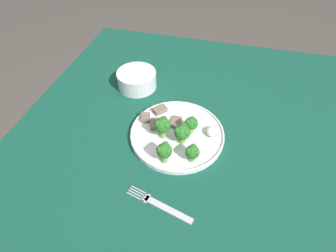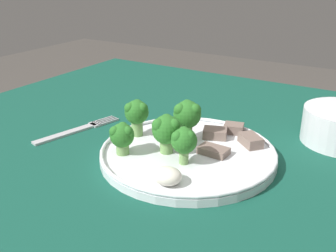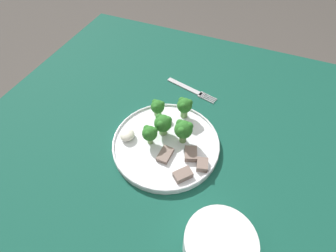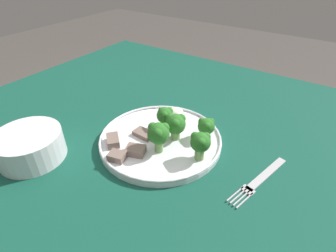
{
  "view_description": "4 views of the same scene",
  "coord_description": "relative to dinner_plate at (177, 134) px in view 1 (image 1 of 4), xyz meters",
  "views": [
    {
      "loc": [
        -0.53,
        -0.08,
        1.36
      ],
      "look_at": [
        -0.03,
        0.04,
        0.82
      ],
      "focal_mm": 28.0,
      "sensor_mm": 36.0,
      "label": 1
    },
    {
      "loc": [
        0.24,
        -0.47,
        1.06
      ],
      "look_at": [
        -0.05,
        -0.0,
        0.83
      ],
      "focal_mm": 42.0,
      "sensor_mm": 36.0,
      "label": 2
    },
    {
      "loc": [
        0.35,
        0.18,
        1.33
      ],
      "look_at": [
        -0.05,
        0.02,
        0.82
      ],
      "focal_mm": 28.0,
      "sensor_mm": 36.0,
      "label": 3
    },
    {
      "loc": [
        -0.3,
        0.4,
        1.15
      ],
      "look_at": [
        -0.05,
        0.02,
        0.83
      ],
      "focal_mm": 28.0,
      "sensor_mm": 36.0,
      "label": 4
    }
  ],
  "objects": [
    {
      "name": "ground_plane",
      "position": [
        0.02,
        -0.02,
        -0.78
      ],
      "size": [
        8.0,
        8.0,
        0.0
      ],
      "primitive_type": "plane",
      "color": "#4C4742"
    },
    {
      "name": "table",
      "position": [
        0.02,
        -0.02,
        -0.11
      ],
      "size": [
        1.14,
        1.03,
        0.77
      ],
      "color": "#114738",
      "rests_on": "ground_plane"
    },
    {
      "name": "dinner_plate",
      "position": [
        0.0,
        0.0,
        0.0
      ],
      "size": [
        0.28,
        0.28,
        0.02
      ],
      "color": "white",
      "rests_on": "table"
    },
    {
      "name": "fork",
      "position": [
        -0.23,
        -0.01,
        -0.01
      ],
      "size": [
        0.06,
        0.17,
        0.0
      ],
      "color": "#B2B2B7",
      "rests_on": "table"
    },
    {
      "name": "cream_bowl",
      "position": [
        0.2,
        0.19,
        0.02
      ],
      "size": [
        0.14,
        0.14,
        0.06
      ],
      "color": "silver",
      "rests_on": "table"
    },
    {
      "name": "broccoli_floret_near_rim_left",
      "position": [
        -0.11,
        0.01,
        0.04
      ],
      "size": [
        0.04,
        0.04,
        0.06
      ],
      "color": "#709E56",
      "rests_on": "dinner_plate"
    },
    {
      "name": "broccoli_floret_center_left",
      "position": [
        -0.03,
        -0.02,
        0.04
      ],
      "size": [
        0.05,
        0.05,
        0.06
      ],
      "color": "#709E56",
      "rests_on": "dinner_plate"
    },
    {
      "name": "broccoli_floret_back_left",
      "position": [
        -0.02,
        0.04,
        0.05
      ],
      "size": [
        0.05,
        0.05,
        0.07
      ],
      "color": "#709E56",
      "rests_on": "dinner_plate"
    },
    {
      "name": "broccoli_floret_front_left",
      "position": [
        -0.08,
        -0.06,
        0.03
      ],
      "size": [
        0.04,
        0.04,
        0.05
      ],
      "color": "#709E56",
      "rests_on": "dinner_plate"
    },
    {
      "name": "broccoli_floret_center_back",
      "position": [
        0.01,
        -0.04,
        0.04
      ],
      "size": [
        0.04,
        0.04,
        0.06
      ],
      "color": "#709E56",
      "rests_on": "dinner_plate"
    },
    {
      "name": "meat_slice_front_slice",
      "position": [
        0.04,
        0.01,
        0.01
      ],
      "size": [
        0.05,
        0.03,
        0.01
      ],
      "color": "#756056",
      "rests_on": "dinner_plate"
    },
    {
      "name": "meat_slice_middle_slice",
      "position": [
        0.03,
        0.11,
        0.01
      ],
      "size": [
        0.04,
        0.03,
        0.02
      ],
      "color": "#756056",
      "rests_on": "dinner_plate"
    },
    {
      "name": "meat_slice_rear_slice",
      "position": [
        0.08,
        0.07,
        0.01
      ],
      "size": [
        0.05,
        0.05,
        0.02
      ],
      "color": "#756056",
      "rests_on": "dinner_plate"
    },
    {
      "name": "meat_slice_edge_slice",
      "position": [
        0.01,
        0.07,
        0.01
      ],
      "size": [
        0.05,
        0.04,
        0.02
      ],
      "color": "#756056",
      "rests_on": "dinner_plate"
    },
    {
      "name": "sauce_dollop",
      "position": [
        0.02,
        -0.1,
        0.01
      ],
      "size": [
        0.04,
        0.04,
        0.02
      ],
      "color": "silver",
      "rests_on": "dinner_plate"
    }
  ]
}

